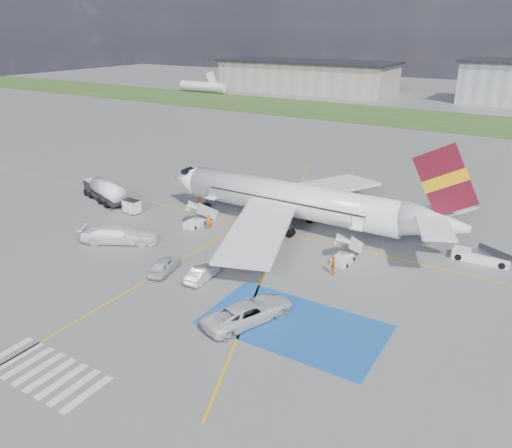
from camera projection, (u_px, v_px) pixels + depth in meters
The scene contains 21 objects.
ground at pixel (220, 274), 47.23m from camera, with size 400.00×400.00×0.00m, color #60605E.
grass_strip at pixel (444, 121), 122.37m from camera, with size 400.00×30.00×0.01m, color #2D4C1E.
taxiway_line_main at pixel (281, 232), 56.72m from camera, with size 120.00×0.20×0.01m, color gold.
taxiway_line_cross at pixel (102, 306), 41.74m from camera, with size 0.20×60.00×0.01m, color gold.
taxiway_line_diag at pixel (281, 232), 56.72m from camera, with size 0.20×60.00×0.01m, color gold.
staging_box at pixel (294, 325), 39.20m from camera, with size 14.00×8.00×0.01m, color #1A4F9E.
crosswalk at pixel (44, 372), 33.86m from camera, with size 9.00×4.00×0.01m.
terminal_west at pixel (307, 77), 174.95m from camera, with size 60.00×22.00×10.00m, color gray.
airliner at pixel (302, 201), 56.31m from camera, with size 36.81×32.95×11.92m.
airstairs_fwd at pixel (197, 220), 58.50m from camera, with size 1.90×5.20×3.60m.
airstairs_aft at pixel (344, 256), 49.50m from camera, with size 1.90×5.20×3.60m.
fuel_tanker at pixel (105, 192), 66.17m from camera, with size 8.97×4.96×2.97m.
gpu_cart at pixel (132, 207), 62.19m from camera, with size 2.21×1.51×1.76m.
belt_loader at pixel (481, 257), 49.58m from camera, with size 5.78×2.36×1.71m.
car_silver_a at pixel (164, 265), 47.24m from camera, with size 1.74×4.33×1.48m, color silver.
car_silver_b at pixel (202, 273), 45.84m from camera, with size 1.43×4.09×1.35m, color #B0B3B8.
van_white_a at pixel (249, 309), 39.30m from camera, with size 2.73×5.93×2.22m, color silver.
van_white_b at pixel (119, 232), 53.61m from camera, with size 2.54×6.26×2.45m, color white.
crew_fwd at pixel (209, 223), 56.99m from camera, with size 0.67×0.44×1.84m, color orange.
crew_nose at pixel (199, 202), 64.10m from camera, with size 0.78×0.61×1.60m, color #E4560C.
crew_aft at pixel (333, 265), 46.81m from camera, with size 1.08×0.45×1.85m, color orange.
Camera 1 is at (24.97, -34.07, 21.91)m, focal length 35.00 mm.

